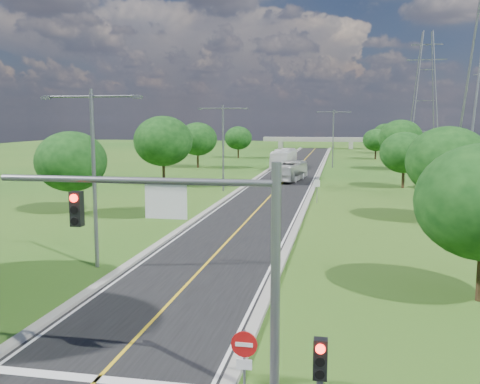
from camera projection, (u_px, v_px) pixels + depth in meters
The scene contains 23 objects.
ground at pixel (287, 178), 76.08m from camera, with size 260.00×260.00×0.00m, color #1F5317.
road at pixel (291, 174), 81.91m from camera, with size 8.00×150.00×0.06m, color black.
curb_left at pixel (264, 173), 82.69m from camera, with size 0.50×150.00×0.22m, color gray.
curb_right at pixel (319, 174), 81.11m from camera, with size 0.50×150.00×0.22m, color gray.
signal_mast at pixel (203, 240), 15.36m from camera, with size 8.54×0.33×7.20m.
do_not_enter_right at pixel (244, 355), 15.04m from camera, with size 0.76×0.11×2.50m.
speed_limit_sign at pixel (317, 187), 53.47m from camera, with size 0.55×0.09×2.40m.
overpass at pixel (316, 140), 153.61m from camera, with size 30.00×3.00×3.20m.
streetlight_near_left at pixel (94, 163), 29.68m from camera, with size 5.90×0.25×10.00m.
streetlight_mid_left at pixel (223, 140), 61.79m from camera, with size 5.90×0.25×10.00m.
streetlight_far_right at pixel (333, 133), 91.68m from camera, with size 5.90×0.25×10.00m.
power_tower_far at pixel (425, 94), 122.88m from camera, with size 9.00×6.40×28.00m.
tree_lb at pixel (71, 162), 47.28m from camera, with size 6.30×6.30×7.33m.
tree_lc at pixel (163, 141), 68.38m from camera, with size 7.56×7.56×8.79m.
tree_ld at pixel (198, 139), 92.19m from camera, with size 6.72×6.72×7.82m.
tree_le at pixel (238, 138), 115.17m from camera, with size 5.88×5.88×6.84m.
tree_rb at pixel (448, 162), 43.24m from camera, with size 6.72×6.72×7.82m.
tree_rc at pixel (404, 153), 64.92m from camera, with size 5.88×5.88×6.84m.
tree_rd at pixel (401, 138), 87.78m from camera, with size 7.14×7.14×8.30m.
tree_re at pixel (376, 140), 111.77m from camera, with size 5.46×5.46×6.35m.
tree_rf at pixel (386, 135), 130.50m from camera, with size 6.30×6.30×7.33m.
bus_outbound at pixel (292, 171), 72.24m from camera, with size 2.20×9.38×2.61m, color beige.
bus_inbound at pixel (284, 159), 90.25m from camera, with size 2.80×11.95×3.33m, color white.
Camera 1 is at (7.56, -15.57, 8.37)m, focal length 40.00 mm.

